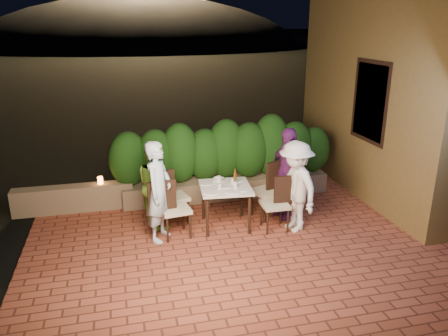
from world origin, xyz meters
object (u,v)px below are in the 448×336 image
object	(u,v)px
diner_white	(295,187)
parapet_lamp	(100,180)
diner_purple	(287,173)
beer_bottle	(235,176)
bowl	(218,179)
chair_left_front	(175,208)
chair_left_back	(174,196)
diner_blue	(159,192)
dining_table	(225,206)
chair_right_front	(275,203)
chair_right_back	(267,190)
diner_green	(156,185)

from	to	relation	value
diner_white	parapet_lamp	size ratio (longest dim) A/B	11.33
diner_purple	beer_bottle	bearing A→B (deg)	-98.48
bowl	chair_left_front	bearing A→B (deg)	-151.44
chair_left_front	parapet_lamp	size ratio (longest dim) A/B	7.23
chair_left_back	diner_blue	size ratio (longest dim) A/B	0.60
chair_left_back	bowl	bearing A→B (deg)	-19.28
diner_purple	parapet_lamp	distance (m)	3.53
dining_table	chair_left_back	xyz separation A→B (m)	(-0.85, 0.37, 0.13)
chair_right_front	chair_right_back	bearing A→B (deg)	-93.77
diner_white	diner_purple	distance (m)	0.57
chair_right_front	diner_white	size ratio (longest dim) A/B	0.61
diner_blue	diner_purple	world-z (taller)	diner_purple
dining_table	diner_purple	xyz separation A→B (m)	(1.19, 0.15, 0.47)
chair_left_front	diner_green	bearing A→B (deg)	108.34
bowl	diner_green	distance (m)	1.10
diner_blue	chair_left_front	bearing A→B (deg)	-52.27
diner_white	parapet_lamp	world-z (taller)	diner_white
chair_left_front	chair_right_front	bearing A→B (deg)	-13.14
diner_blue	diner_green	distance (m)	0.57
diner_purple	parapet_lamp	world-z (taller)	diner_purple
diner_green	diner_purple	bearing A→B (deg)	-114.32
beer_bottle	chair_left_front	bearing A→B (deg)	-168.61
diner_blue	bowl	bearing A→B (deg)	-37.10
chair_right_back	diner_purple	world-z (taller)	diner_purple
dining_table	chair_left_front	bearing A→B (deg)	-170.15
dining_table	bowl	world-z (taller)	bowl
dining_table	chair_right_back	bearing A→B (deg)	13.70
chair_left_front	diner_purple	world-z (taller)	diner_purple
parapet_lamp	diner_purple	bearing A→B (deg)	-19.44
diner_green	chair_left_back	bearing A→B (deg)	-108.45
chair_left_front	chair_right_back	size ratio (longest dim) A/B	0.97
chair_right_back	diner_purple	bearing A→B (deg)	153.82
bowl	beer_bottle	bearing A→B (deg)	-44.86
chair_right_front	diner_green	world-z (taller)	diner_green
diner_white	diner_blue	bearing A→B (deg)	-107.90
chair_right_back	diner_white	world-z (taller)	diner_white
beer_bottle	bowl	distance (m)	0.36
beer_bottle	chair_right_front	bearing A→B (deg)	-31.87
dining_table	diner_purple	bearing A→B (deg)	7.40
chair_left_back	diner_purple	world-z (taller)	diner_purple
beer_bottle	diner_green	distance (m)	1.38
chair_left_front	diner_blue	bearing A→B (deg)	-178.48
dining_table	diner_white	world-z (taller)	diner_white
chair_right_back	diner_blue	distance (m)	2.06
beer_bottle	chair_right_front	world-z (taller)	beer_bottle
dining_table	chair_left_front	xyz separation A→B (m)	(-0.90, -0.16, 0.13)
diner_blue	diner_white	world-z (taller)	diner_blue
diner_purple	parapet_lamp	size ratio (longest dim) A/B	12.02
bowl	diner_white	bearing A→B (deg)	-31.27
beer_bottle	chair_right_back	size ratio (longest dim) A/B	0.27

